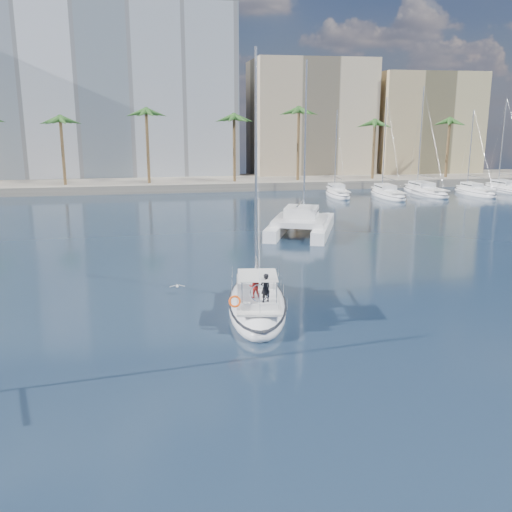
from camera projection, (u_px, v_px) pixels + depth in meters
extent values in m
plane|color=black|center=(254.00, 323.00, 30.60)|extent=(160.00, 160.00, 0.00)
cube|color=gray|center=(187.00, 183.00, 88.76)|extent=(120.00, 14.00, 1.20)
cube|color=silver|center=(108.00, 96.00, 94.97)|extent=(42.00, 16.00, 28.00)
cube|color=#C4AF8C|center=(309.00, 121.00, 98.86)|extent=(20.00, 14.00, 20.00)
cube|color=tan|center=(422.00, 126.00, 100.61)|extent=(18.00, 12.00, 18.00)
cylinder|color=brown|center=(187.00, 155.00, 83.82)|extent=(0.44, 0.44, 10.50)
sphere|color=#2B5720|center=(186.00, 118.00, 82.56)|extent=(3.60, 3.60, 3.60)
cylinder|color=brown|center=(404.00, 152.00, 89.63)|extent=(0.44, 0.44, 10.50)
sphere|color=#2B5720|center=(406.00, 118.00, 88.37)|extent=(3.60, 3.60, 3.60)
ellipsoid|color=white|center=(257.00, 305.00, 32.58)|extent=(4.69, 10.56, 2.12)
ellipsoid|color=black|center=(257.00, 300.00, 32.50)|extent=(4.73, 10.66, 0.18)
cube|color=silver|center=(257.00, 293.00, 32.19)|extent=(3.39, 7.90, 0.12)
cube|color=silver|center=(257.00, 281.00, 33.25)|extent=(2.64, 3.62, 0.60)
cube|color=black|center=(257.00, 281.00, 33.24)|extent=(2.61, 3.23, 0.14)
cylinder|color=#B7BABF|center=(256.00, 169.00, 32.86)|extent=(0.15, 0.15, 13.37)
cylinder|color=#B7BABF|center=(257.00, 265.00, 32.11)|extent=(0.70, 4.09, 0.11)
cube|color=silver|center=(258.00, 300.00, 30.23)|extent=(2.28, 2.80, 0.36)
cube|color=silver|center=(259.00, 275.00, 29.81)|extent=(2.28, 2.80, 0.04)
torus|color=silver|center=(259.00, 293.00, 29.12)|extent=(0.95, 0.19, 0.96)
torus|color=#FF4E0D|center=(235.00, 301.00, 28.77)|extent=(0.65, 0.29, 0.64)
imported|color=black|center=(265.00, 288.00, 29.11)|extent=(0.65, 0.55, 1.51)
imported|color=maroon|center=(255.00, 287.00, 29.88)|extent=(0.65, 0.54, 1.19)
cube|color=white|center=(280.00, 226.00, 54.55)|extent=(5.14, 10.42, 1.10)
cube|color=white|center=(323.00, 228.00, 53.72)|extent=(5.14, 10.42, 1.10)
cube|color=silver|center=(301.00, 220.00, 53.44)|extent=(6.64, 7.27, 0.50)
cube|color=silver|center=(301.00, 212.00, 53.79)|extent=(3.95, 4.10, 1.00)
cube|color=black|center=(302.00, 211.00, 53.77)|extent=(3.81, 3.71, 0.18)
cylinder|color=#B7BABF|center=(305.00, 139.00, 53.72)|extent=(0.18, 0.18, 14.33)
ellipsoid|color=silver|center=(177.00, 286.00, 35.32)|extent=(0.19, 0.37, 0.18)
sphere|color=silver|center=(177.00, 285.00, 35.48)|extent=(0.10, 0.10, 0.10)
cube|color=gray|center=(173.00, 286.00, 35.27)|extent=(0.43, 0.15, 0.10)
cube|color=gray|center=(182.00, 286.00, 35.36)|extent=(0.43, 0.15, 0.10)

